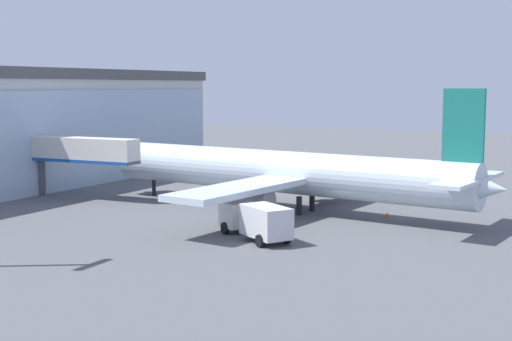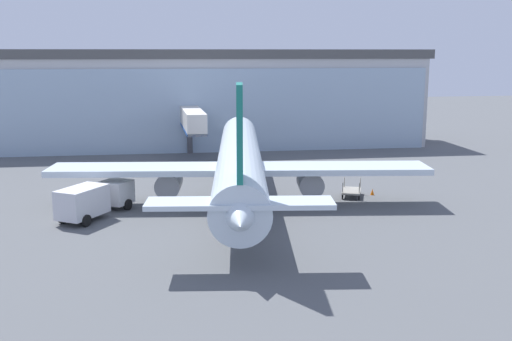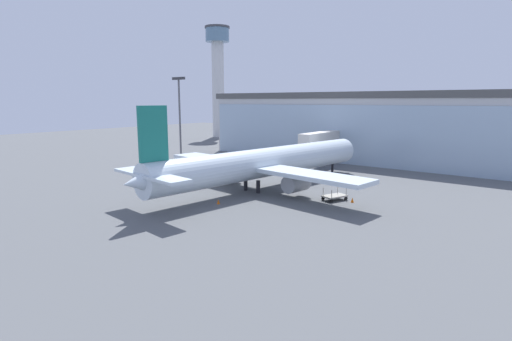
{
  "view_description": "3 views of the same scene",
  "coord_description": "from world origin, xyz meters",
  "px_view_note": "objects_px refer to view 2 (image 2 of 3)",
  "views": [
    {
      "loc": [
        -56.45,
        -18.93,
        11.22
      ],
      "look_at": [
        -0.25,
        8.78,
        3.7
      ],
      "focal_mm": 50.0,
      "sensor_mm": 36.0,
      "label": 1
    },
    {
      "loc": [
        -5.62,
        -43.23,
        12.75
      ],
      "look_at": [
        2.81,
        6.38,
        2.76
      ],
      "focal_mm": 42.0,
      "sensor_mm": 36.0,
      "label": 2
    },
    {
      "loc": [
        31.32,
        -34.86,
        11.43
      ],
      "look_at": [
        1.12,
        5.49,
        2.61
      ],
      "focal_mm": 28.0,
      "sensor_mm": 36.0,
      "label": 3
    }
  ],
  "objects_px": {
    "jet_bridge": "(192,121)",
    "safety_cone_wingtip": "(372,192)",
    "safety_cone_nose": "(264,229)",
    "baggage_cart": "(352,191)",
    "catering_truck": "(94,199)",
    "airplane": "(240,163)"
  },
  "relations": [
    {
      "from": "jet_bridge",
      "to": "safety_cone_wingtip",
      "type": "height_order",
      "value": "jet_bridge"
    },
    {
      "from": "jet_bridge",
      "to": "baggage_cart",
      "type": "relative_size",
      "value": 4.09
    },
    {
      "from": "safety_cone_nose",
      "to": "safety_cone_wingtip",
      "type": "relative_size",
      "value": 1.0
    },
    {
      "from": "jet_bridge",
      "to": "safety_cone_nose",
      "type": "bearing_deg",
      "value": -175.27
    },
    {
      "from": "baggage_cart",
      "to": "airplane",
      "type": "bearing_deg",
      "value": -68.04
    },
    {
      "from": "jet_bridge",
      "to": "safety_cone_wingtip",
      "type": "distance_m",
      "value": 26.0
    },
    {
      "from": "jet_bridge",
      "to": "baggage_cart",
      "type": "bearing_deg",
      "value": -149.92
    },
    {
      "from": "safety_cone_nose",
      "to": "baggage_cart",
      "type": "bearing_deg",
      "value": 44.09
    },
    {
      "from": "jet_bridge",
      "to": "catering_truck",
      "type": "xyz_separation_m",
      "value": [
        -9.31,
        -24.28,
        -3.23
      ]
    },
    {
      "from": "catering_truck",
      "to": "safety_cone_nose",
      "type": "relative_size",
      "value": 13.29
    },
    {
      "from": "jet_bridge",
      "to": "airplane",
      "type": "xyz_separation_m",
      "value": [
        2.64,
        -21.24,
        -1.27
      ]
    },
    {
      "from": "jet_bridge",
      "to": "catering_truck",
      "type": "height_order",
      "value": "jet_bridge"
    },
    {
      "from": "baggage_cart",
      "to": "safety_cone_nose",
      "type": "relative_size",
      "value": 5.8
    },
    {
      "from": "airplane",
      "to": "catering_truck",
      "type": "bearing_deg",
      "value": 112.25
    },
    {
      "from": "safety_cone_wingtip",
      "to": "jet_bridge",
      "type": "bearing_deg",
      "value": 125.43
    },
    {
      "from": "jet_bridge",
      "to": "safety_cone_nose",
      "type": "relative_size",
      "value": 23.76
    },
    {
      "from": "jet_bridge",
      "to": "airplane",
      "type": "relative_size",
      "value": 0.33
    },
    {
      "from": "airplane",
      "to": "safety_cone_nose",
      "type": "bearing_deg",
      "value": -169.3
    },
    {
      "from": "jet_bridge",
      "to": "safety_cone_nose",
      "type": "height_order",
      "value": "jet_bridge"
    },
    {
      "from": "baggage_cart",
      "to": "safety_cone_wingtip",
      "type": "xyz_separation_m",
      "value": [
        2.08,
        0.3,
        -0.23
      ]
    },
    {
      "from": "jet_bridge",
      "to": "safety_cone_wingtip",
      "type": "xyz_separation_m",
      "value": [
        14.86,
        -20.88,
        -4.42
      ]
    },
    {
      "from": "catering_truck",
      "to": "airplane",
      "type": "bearing_deg",
      "value": -42.44
    }
  ]
}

